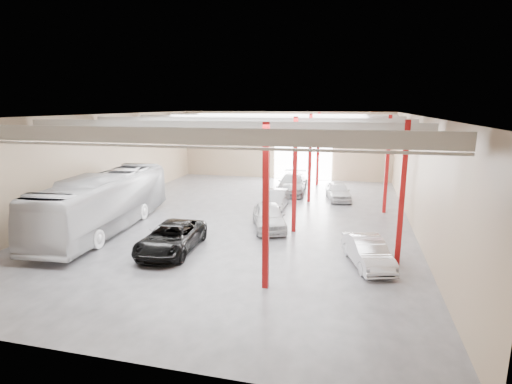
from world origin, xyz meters
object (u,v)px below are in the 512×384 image
at_px(black_sedan, 171,238).
at_px(car_right_near, 368,252).
at_px(car_row_c, 292,183).
at_px(coach_bus, 105,202).
at_px(car_row_b, 276,199).
at_px(car_row_a, 269,216).
at_px(car_right_far, 338,191).

height_order(black_sedan, car_right_near, black_sedan).
bearing_deg(car_row_c, coach_bus, -128.67).
bearing_deg(car_row_c, car_right_near, -71.38).
bearing_deg(coach_bus, car_row_b, 34.76).
relative_size(coach_bus, car_row_c, 2.16).
xyz_separation_m(black_sedan, car_row_b, (3.63, 10.40, -0.07)).
height_order(car_row_a, car_row_c, car_row_c).
height_order(black_sedan, car_row_b, black_sedan).
distance_m(car_right_near, car_right_far, 13.90).
relative_size(car_row_a, car_row_b, 1.13).
bearing_deg(car_row_c, black_sedan, -106.90).
relative_size(car_row_b, car_right_far, 0.98).
relative_size(coach_bus, black_sedan, 2.32).
bearing_deg(car_row_b, car_row_c, 86.21).
xyz_separation_m(car_right_near, car_right_far, (-2.02, 13.76, 0.02)).
bearing_deg(car_row_a, car_right_far, 48.57).
bearing_deg(car_right_far, car_row_a, -125.23).
bearing_deg(coach_bus, black_sedan, -29.64).
height_order(car_row_b, car_right_near, car_right_near).
distance_m(car_row_a, car_right_far, 9.87).
bearing_deg(car_row_a, car_right_near, -56.69).
distance_m(black_sedan, car_right_near, 10.09).
xyz_separation_m(car_row_b, car_row_c, (0.37, 5.58, 0.17)).
bearing_deg(car_right_near, black_sedan, 165.56).
distance_m(car_row_c, car_right_near, 16.62).
bearing_deg(car_right_far, car_right_near, -93.72).
height_order(car_row_b, car_row_c, car_row_c).
xyz_separation_m(coach_bus, car_right_near, (15.76, -2.05, -1.07)).
relative_size(coach_bus, car_row_b, 3.05).
xyz_separation_m(black_sedan, car_row_a, (4.18, 5.20, 0.04)).
bearing_deg(black_sedan, car_right_near, -0.53).
bearing_deg(car_right_far, car_row_b, -150.92).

